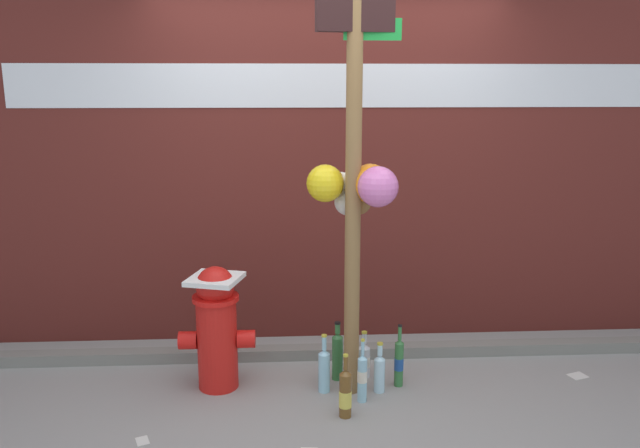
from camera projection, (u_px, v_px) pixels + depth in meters
name	position (u px, v px, depth m)	size (l,w,h in m)	color
ground_plane	(342.00, 426.00, 3.55)	(14.00, 14.00, 0.00)	gray
building_wall	(327.00, 71.00, 4.49)	(10.00, 0.21, 3.96)	#561E19
curb_strip	(331.00, 352.00, 4.44)	(8.00, 0.12, 0.08)	slate
memorial_post	(356.00, 162.00, 3.66)	(0.53, 0.41, 2.53)	olive
fire_hydrant	(217.00, 325.00, 3.93)	(0.48, 0.37, 0.79)	red
bottle_0	(379.00, 372.00, 3.92)	(0.07, 0.07, 0.33)	#B2DBEA
bottle_1	(364.00, 359.00, 4.13)	(0.08, 0.08, 0.31)	silver
bottle_2	(345.00, 394.00, 3.63)	(0.07, 0.07, 0.39)	brown
bottle_3	(362.00, 377.00, 3.80)	(0.06, 0.06, 0.40)	#93CCE0
bottle_4	(324.00, 369.00, 3.92)	(0.07, 0.07, 0.38)	#93CCE0
bottle_5	(399.00, 362.00, 3.99)	(0.06, 0.06, 0.41)	#337038
bottle_6	(337.00, 355.00, 4.08)	(0.07, 0.07, 0.39)	#337038
litter_0	(578.00, 376.00, 4.16)	(0.09, 0.12, 0.01)	silver
litter_1	(142.00, 441.00, 3.40)	(0.09, 0.07, 0.01)	silver
litter_3	(455.00, 344.00, 4.66)	(0.10, 0.08, 0.01)	#8C99B2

